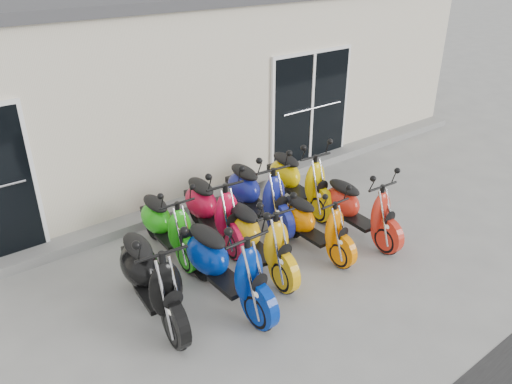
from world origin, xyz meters
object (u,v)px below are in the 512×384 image
(scooter_back_blue, at_px, (258,185))
(scooter_back_yellow, at_px, (299,171))
(scooter_front_red, at_px, (361,200))
(scooter_front_orange_a, at_px, (258,228))
(scooter_front_orange_b, at_px, (316,216))
(scooter_front_blue, at_px, (226,255))
(scooter_front_black, at_px, (151,268))
(scooter_back_green, at_px, (167,217))
(scooter_back_red, at_px, (213,201))

(scooter_back_blue, bearing_deg, scooter_back_yellow, 6.79)
(scooter_front_red, relative_size, scooter_back_yellow, 0.94)
(scooter_front_orange_a, relative_size, scooter_front_orange_b, 1.13)
(scooter_front_blue, height_order, scooter_front_orange_b, scooter_front_blue)
(scooter_front_blue, distance_m, scooter_front_red, 2.51)
(scooter_front_black, height_order, scooter_back_green, scooter_front_black)
(scooter_front_orange_a, bearing_deg, scooter_front_black, -175.79)
(scooter_front_orange_b, bearing_deg, scooter_back_blue, 98.11)
(scooter_back_yellow, bearing_deg, scooter_front_orange_a, -141.95)
(scooter_front_orange_a, bearing_deg, scooter_front_blue, -152.40)
(scooter_front_black, relative_size, scooter_front_orange_b, 1.19)
(scooter_front_blue, bearing_deg, scooter_front_black, 158.30)
(scooter_front_black, xyz_separation_m, scooter_back_green, (0.81, 1.09, -0.08))
(scooter_front_black, bearing_deg, scooter_back_green, 59.46)
(scooter_front_black, xyz_separation_m, scooter_front_orange_b, (2.53, -0.17, -0.11))
(scooter_front_orange_a, xyz_separation_m, scooter_front_orange_b, (0.94, -0.14, -0.07))
(scooter_front_orange_b, bearing_deg, scooter_front_blue, -173.89)
(scooter_front_blue, relative_size, scooter_back_yellow, 1.03)
(scooter_front_blue, xyz_separation_m, scooter_back_blue, (1.53, 1.32, -0.01))
(scooter_front_red, bearing_deg, scooter_front_orange_a, 175.65)
(scooter_back_yellow, bearing_deg, scooter_front_red, -80.04)
(scooter_front_blue, height_order, scooter_back_yellow, scooter_front_blue)
(scooter_back_green, relative_size, scooter_back_red, 0.91)
(scooter_front_blue, xyz_separation_m, scooter_back_green, (-0.04, 1.42, -0.08))
(scooter_front_orange_b, relative_size, scooter_back_blue, 0.85)
(scooter_front_orange_b, height_order, scooter_back_yellow, scooter_back_yellow)
(scooter_front_orange_b, height_order, scooter_front_red, scooter_front_red)
(scooter_front_orange_a, height_order, scooter_front_orange_b, scooter_front_orange_a)
(scooter_front_orange_b, height_order, scooter_back_blue, scooter_back_blue)
(scooter_front_black, relative_size, scooter_front_blue, 1.00)
(scooter_front_red, distance_m, scooter_back_blue, 1.61)
(scooter_back_blue, height_order, scooter_back_yellow, scooter_back_blue)
(scooter_front_blue, height_order, scooter_front_red, scooter_front_blue)
(scooter_front_red, xyz_separation_m, scooter_back_green, (-2.55, 1.38, -0.02))
(scooter_back_green, bearing_deg, scooter_back_red, -4.28)
(scooter_front_orange_b, distance_m, scooter_back_yellow, 1.40)
(scooter_back_blue, bearing_deg, scooter_front_black, -152.06)
(scooter_front_orange_b, distance_m, scooter_front_red, 0.83)
(scooter_front_black, xyz_separation_m, scooter_back_red, (1.54, 1.01, -0.02))
(scooter_front_red, xyz_separation_m, scooter_back_red, (-1.82, 1.29, 0.05))
(scooter_front_orange_a, distance_m, scooter_back_yellow, 1.98)
(scooter_front_black, height_order, scooter_back_yellow, scooter_front_black)
(scooter_front_blue, xyz_separation_m, scooter_front_orange_a, (0.74, 0.31, -0.04))
(scooter_front_red, distance_m, scooter_back_yellow, 1.30)
(scooter_front_orange_b, xyz_separation_m, scooter_back_yellow, (0.75, 1.17, 0.09))
(scooter_front_red, xyz_separation_m, scooter_back_yellow, (-0.07, 1.29, 0.04))
(scooter_front_red, bearing_deg, scooter_back_green, 155.75)
(scooter_front_black, distance_m, scooter_front_blue, 0.91)
(scooter_front_blue, relative_size, scooter_front_orange_a, 1.06)
(scooter_front_red, height_order, scooter_back_yellow, scooter_back_yellow)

